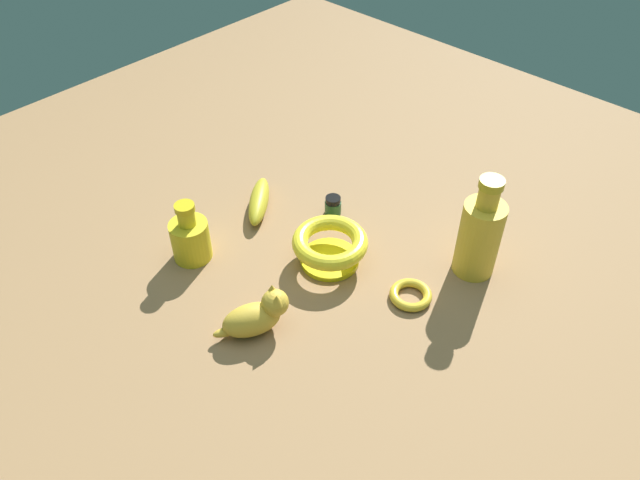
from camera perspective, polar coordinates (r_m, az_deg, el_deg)
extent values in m
plane|color=#936D47|center=(1.18, 0.00, -3.22)|extent=(2.00, 2.00, 0.00)
cylinder|color=gold|center=(1.17, 14.45, 0.11)|extent=(0.08, 0.08, 0.15)
cylinder|color=gold|center=(1.11, 15.31, 3.86)|extent=(0.04, 0.04, 0.04)
cylinder|color=gold|center=(1.09, 15.58, 5.05)|extent=(0.04, 0.04, 0.02)
cylinder|color=gold|center=(1.21, -11.85, -0.03)|extent=(0.07, 0.07, 0.08)
cylinder|color=gold|center=(1.17, -12.24, 2.06)|extent=(0.03, 0.03, 0.03)
cylinder|color=gold|center=(1.16, -12.41, 2.93)|extent=(0.04, 0.04, 0.01)
torus|color=gold|center=(1.14, 8.37, -5.04)|extent=(0.08, 0.08, 0.02)
cylinder|color=#25542B|center=(1.30, 1.20, 3.01)|extent=(0.03, 0.03, 0.03)
cylinder|color=gold|center=(1.29, 1.21, 3.44)|extent=(0.03, 0.03, 0.00)
cylinder|color=black|center=(1.29, 1.22, 3.72)|extent=(0.03, 0.03, 0.01)
ellipsoid|color=gold|center=(1.07, -6.34, -7.33)|extent=(0.12, 0.10, 0.06)
sphere|color=gold|center=(1.06, -4.17, -5.80)|extent=(0.05, 0.05, 0.05)
cone|color=gold|center=(1.05, -4.45, -4.56)|extent=(0.02, 0.02, 0.02)
cone|color=gold|center=(1.03, -4.00, -5.55)|extent=(0.02, 0.02, 0.02)
ellipsoid|color=gold|center=(1.07, -8.67, -8.37)|extent=(0.05, 0.04, 0.02)
ellipsoid|color=gold|center=(1.32, -5.66, 3.61)|extent=(0.14, 0.13, 0.04)
cylinder|color=yellow|center=(1.20, 0.90, -1.78)|extent=(0.11, 0.11, 0.01)
torus|color=yellow|center=(1.17, 0.93, -0.20)|extent=(0.15, 0.15, 0.03)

